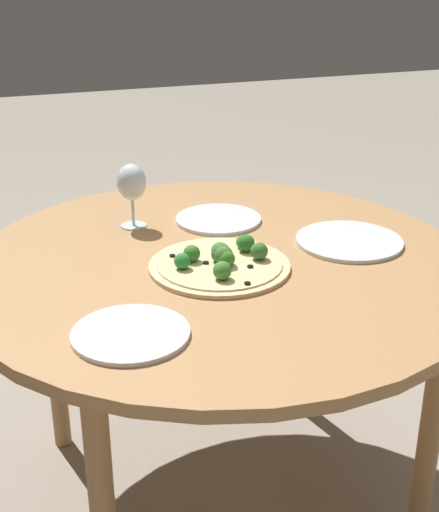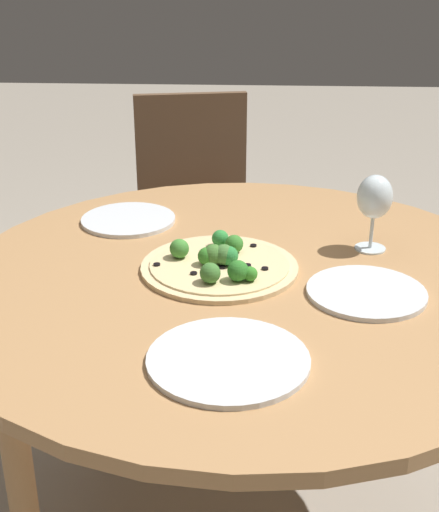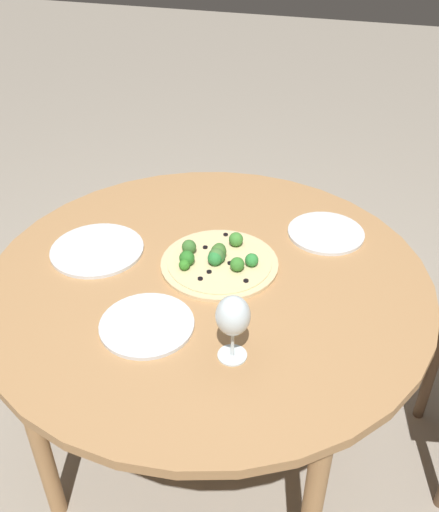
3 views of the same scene
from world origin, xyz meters
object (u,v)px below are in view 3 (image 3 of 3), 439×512
object	(u,v)px
plate_far	(97,250)
plate_side	(147,325)
wine_glass	(233,317)
plate_near	(326,233)
pizza	(218,260)

from	to	relation	value
plate_far	plate_side	bearing A→B (deg)	135.11
wine_glass	plate_near	bearing A→B (deg)	-103.88
pizza	plate_far	bearing A→B (deg)	5.49
plate_near	pizza	bearing A→B (deg)	41.50
plate_near	plate_far	bearing A→B (deg)	23.55
pizza	plate_near	xyz separation A→B (m)	(-0.27, -0.23, -0.01)
pizza	wine_glass	size ratio (longest dim) A/B	1.92
wine_glass	plate_far	size ratio (longest dim) A/B	0.64
pizza	plate_far	size ratio (longest dim) A/B	1.23
plate_far	plate_near	bearing A→B (deg)	-156.45
plate_far	plate_side	distance (m)	0.36
pizza	plate_near	bearing A→B (deg)	-138.50
wine_glass	plate_near	world-z (taller)	wine_glass
pizza	plate_far	xyz separation A→B (m)	(0.35, 0.03, -0.01)
plate_near	plate_side	xyz separation A→B (m)	(0.36, 0.52, 0.00)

